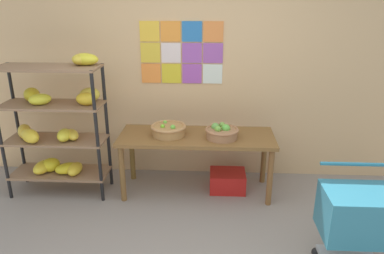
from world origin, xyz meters
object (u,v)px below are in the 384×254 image
(fruit_basket_centre, at_px, (222,132))
(fruit_basket_left, at_px, (169,130))
(display_table, at_px, (197,142))
(shopping_cart, at_px, (356,217))
(banana_shelf_unit, at_px, (57,123))
(produce_crate_under_table, at_px, (227,181))

(fruit_basket_centre, bearing_deg, fruit_basket_left, 175.37)
(display_table, distance_m, shopping_cart, 1.76)
(display_table, xyz_separation_m, fruit_basket_left, (-0.30, -0.01, 0.15))
(banana_shelf_unit, relative_size, fruit_basket_left, 4.07)
(display_table, height_order, fruit_basket_centre, fruit_basket_centre)
(fruit_basket_centre, xyz_separation_m, produce_crate_under_table, (0.08, 0.11, -0.63))
(display_table, relative_size, fruit_basket_centre, 4.74)
(fruit_basket_centre, height_order, produce_crate_under_table, fruit_basket_centre)
(banana_shelf_unit, relative_size, fruit_basket_centre, 4.38)
(fruit_basket_centre, height_order, fruit_basket_left, fruit_basket_centre)
(shopping_cart, bearing_deg, produce_crate_under_table, 113.66)
(banana_shelf_unit, height_order, display_table, banana_shelf_unit)
(shopping_cart, bearing_deg, fruit_basket_centre, 118.53)
(display_table, relative_size, fruit_basket_left, 4.40)
(fruit_basket_centre, relative_size, shopping_cart, 0.41)
(banana_shelf_unit, bearing_deg, display_table, 3.00)
(banana_shelf_unit, height_order, fruit_basket_left, banana_shelf_unit)
(fruit_basket_centre, relative_size, fruit_basket_left, 0.93)
(fruit_basket_left, distance_m, shopping_cart, 2.00)
(banana_shelf_unit, bearing_deg, shopping_cart, -22.40)
(banana_shelf_unit, xyz_separation_m, fruit_basket_left, (1.18, 0.06, -0.08))
(fruit_basket_left, bearing_deg, shopping_cart, -37.31)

